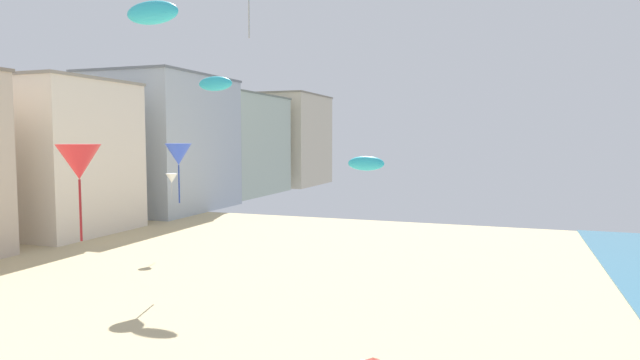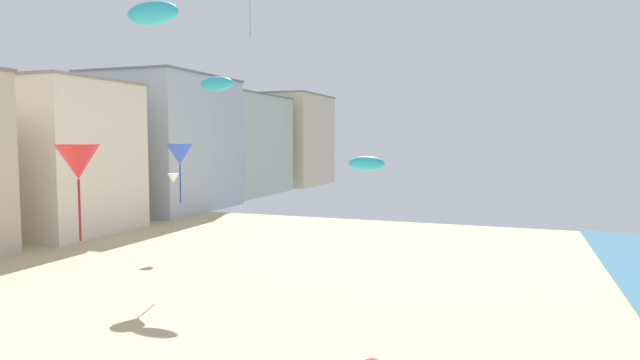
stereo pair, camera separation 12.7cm
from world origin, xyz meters
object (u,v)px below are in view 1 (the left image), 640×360
Objects in this scene: kite_white_delta at (172,178)px; kite_cyan_parafoil_3 at (215,84)px; kite_cyan_parafoil_2 at (152,13)px; kite_red_delta at (79,162)px; kite_blue_delta at (178,154)px; kite_cyan_parafoil at (366,163)px.

kite_white_delta is 11.16m from kite_cyan_parafoil_3.
kite_cyan_parafoil_2 reaches higher than kite_cyan_parafoil_3.
kite_cyan_parafoil_3 reaches higher than kite_red_delta.
kite_cyan_parafoil is at bearing -21.32° from kite_blue_delta.
kite_cyan_parafoil is 0.45× the size of kite_blue_delta.
kite_blue_delta is at bearing 158.68° from kite_cyan_parafoil.
kite_cyan_parafoil_3 is (-13.50, 9.13, 5.10)m from kite_cyan_parafoil.
kite_cyan_parafoil is (4.93, 12.99, -0.52)m from kite_red_delta.
kite_white_delta is 10.58m from kite_blue_delta.
kite_cyan_parafoil is at bearing 69.22° from kite_red_delta.
kite_cyan_parafoil_3 is at bearing 111.20° from kite_red_delta.
kite_cyan_parafoil_2 is (-2.33, 6.63, 5.72)m from kite_red_delta.
kite_cyan_parafoil is at bearing 41.19° from kite_cyan_parafoil_2.
kite_cyan_parafoil_3 reaches higher than kite_white_delta.
kite_cyan_parafoil_3 is (-8.58, 22.12, 4.57)m from kite_red_delta.
kite_blue_delta is at bearing 116.77° from kite_red_delta.
kite_red_delta is 24.16m from kite_cyan_parafoil_3.
kite_cyan_parafoil_3 is at bearing 145.93° from kite_cyan_parafoil.
kite_red_delta is at bearing -63.23° from kite_blue_delta.
kite_cyan_parafoil_2 reaches higher than kite_blue_delta.
kite_cyan_parafoil_3 reaches higher than kite_cyan_parafoil.
kite_white_delta is 0.91× the size of kite_cyan_parafoil_2.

